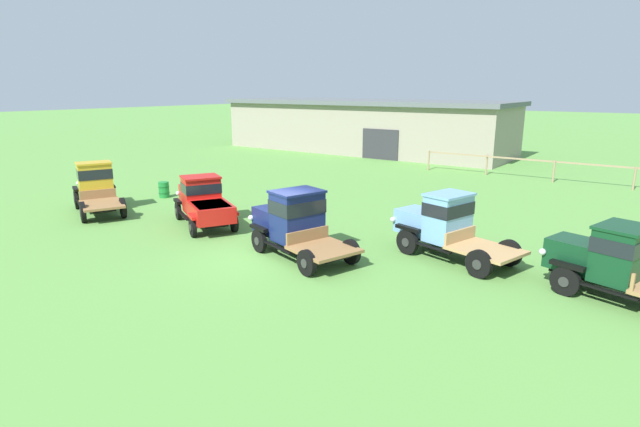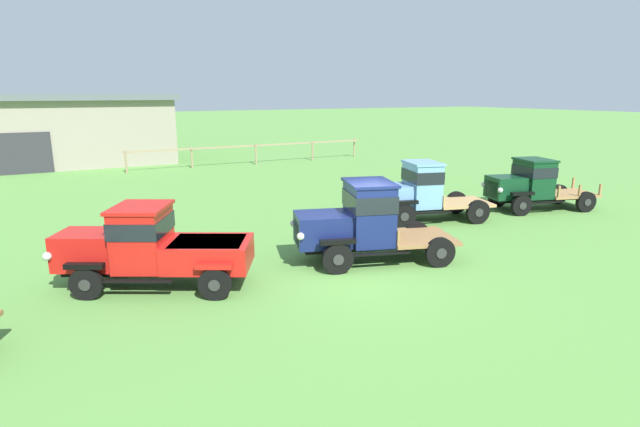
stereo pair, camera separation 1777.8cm
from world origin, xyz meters
name	(u,v)px [view 2 (the right image)]	position (x,y,z in m)	size (l,w,h in m)	color
ground_plane	(362,274)	(0.00, 0.00, 0.00)	(240.00, 240.00, 0.00)	#5B9342
paddock_fence	(254,149)	(4.94, 20.80, 0.99)	(16.27, 0.68, 1.35)	#997F60
vintage_truck_second_in_line	(152,246)	(-4.96, 1.68, 1.03)	(4.79, 3.50, 2.03)	black
vintage_truck_midrow_center	(362,221)	(0.53, 0.89, 1.18)	(4.81, 2.99, 2.28)	black
vintage_truck_far_side	(418,191)	(4.79, 3.69, 1.13)	(4.81, 2.82, 2.21)	black
vintage_truck_back_of_row	(530,184)	(9.93, 3.00, 1.08)	(4.76, 2.77, 2.08)	black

